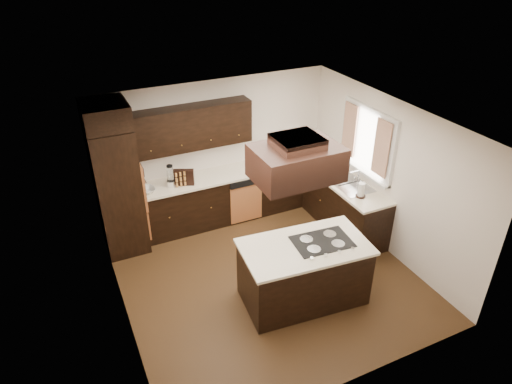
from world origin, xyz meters
The scene contains 30 objects.
floor centered at (0.00, 0.00, -0.01)m, with size 4.20×4.20×0.02m, color brown.
ceiling centered at (0.00, 0.00, 2.51)m, with size 4.20×4.20×0.02m, color white.
wall_back centered at (0.00, 2.11, 1.25)m, with size 4.20×0.02×2.50m, color silver.
wall_front centered at (0.00, -2.11, 1.25)m, with size 4.20×0.02×2.50m, color silver.
wall_left centered at (-2.11, 0.00, 1.25)m, with size 0.02×4.20×2.50m, color silver.
wall_right centered at (2.11, 0.00, 1.25)m, with size 0.02×4.20×2.50m, color silver.
oven_column centered at (-1.78, 1.71, 1.06)m, with size 0.65×0.75×2.12m, color black.
wall_oven_face centered at (-1.43, 1.71, 1.12)m, with size 0.05×0.62×0.78m, color #C16D3C.
base_cabinets_back centered at (0.03, 1.80, 0.44)m, with size 2.93×0.60×0.88m, color black.
base_cabinets_right centered at (1.80, 0.90, 0.44)m, with size 0.60×2.40×0.88m, color black.
countertop_back centered at (0.03, 1.79, 0.90)m, with size 2.93×0.63×0.04m, color #F6E9CD.
countertop_right centered at (1.79, 0.90, 0.90)m, with size 0.63×2.40×0.04m, color #F6E9CD.
upper_cabinets centered at (-0.43, 1.93, 1.81)m, with size 2.00×0.34×0.72m, color black.
dishwasher_front centered at (0.33, 1.50, 0.40)m, with size 0.60×0.05×0.72m, color #C16D3C.
window_frame centered at (2.07, 0.55, 1.65)m, with size 0.06×1.32×1.12m, color silver.
window_pane centered at (2.10, 0.55, 1.65)m, with size 0.00×1.20×1.00m, color white.
curtain_left centered at (2.01, 0.13, 1.70)m, with size 0.02×0.34×0.90m, color beige.
curtain_right centered at (2.01, 0.97, 1.70)m, with size 0.02×0.34×0.90m, color beige.
sink_rim centered at (1.80, 0.55, 0.92)m, with size 0.52×0.84×0.01m, color silver.
island centered at (0.25, -0.63, 0.44)m, with size 1.67×0.91×0.88m, color black.
island_top centered at (0.25, -0.63, 0.90)m, with size 1.73×0.97×0.04m, color #F6E9CD.
cooktop centered at (0.51, -0.66, 0.93)m, with size 0.79×0.53×0.01m, color black.
range_hood centered at (0.10, -0.55, 2.16)m, with size 1.05×0.72×0.42m, color black.
hood_duct centered at (0.10, -0.55, 2.44)m, with size 0.55×0.50×0.13m, color black.
blender_base centered at (-0.92, 1.74, 0.97)m, with size 0.15×0.15×0.10m, color silver.
blender_pitcher centered at (-0.92, 1.74, 1.15)m, with size 0.13×0.13×0.26m, color silver.
spice_rack centered at (-0.71, 1.69, 1.06)m, with size 0.33×0.08×0.28m, color black.
mixing_bowl centered at (-1.34, 1.71, 0.96)m, with size 0.29×0.29×0.07m, color silver.
soap_bottle centered at (1.69, 1.08, 1.01)m, with size 0.08×0.08×0.18m, color silver.
paper_towel centered at (1.71, 0.12, 1.04)m, with size 0.11×0.11×0.24m, color silver.
Camera 1 is at (-2.46, -4.84, 4.61)m, focal length 32.00 mm.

